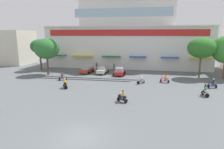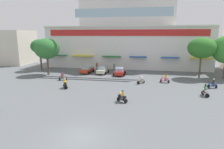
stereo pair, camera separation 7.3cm
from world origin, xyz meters
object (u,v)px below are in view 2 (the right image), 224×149
(parked_car_0, at_px, (87,70))
(pedestrian_1, at_px, (97,66))
(parked_car_1, at_px, (103,70))
(scooter_rider_7, at_px, (65,84))
(scooter_rider_2, at_px, (122,97))
(pedestrian_0, at_px, (114,66))
(parked_car_2, at_px, (120,71))
(scooter_rider_4, at_px, (165,79))
(scooter_rider_8, at_px, (63,77))
(plaza_tree_1, at_px, (202,48))
(plaza_tree_2, at_px, (47,49))
(scooter_rider_1, at_px, (213,84))
(scooter_rider_6, at_px, (141,80))
(plaza_tree_0, at_px, (40,46))
(scooter_rider_0, at_px, (205,91))

(parked_car_0, relative_size, pedestrian_1, 2.39)
(parked_car_1, height_order, scooter_rider_7, scooter_rider_7)
(scooter_rider_2, height_order, pedestrian_0, pedestrian_0)
(parked_car_2, height_order, scooter_rider_4, scooter_rider_4)
(scooter_rider_2, relative_size, scooter_rider_8, 1.07)
(plaza_tree_1, distance_m, scooter_rider_7, 24.74)
(parked_car_0, relative_size, parked_car_2, 1.05)
(parked_car_2, relative_size, scooter_rider_7, 2.54)
(plaza_tree_2, relative_size, scooter_rider_1, 4.78)
(parked_car_0, height_order, pedestrian_1, pedestrian_1)
(scooter_rider_7, bearing_deg, scooter_rider_6, 23.03)
(plaza_tree_0, relative_size, scooter_rider_7, 4.52)
(parked_car_1, distance_m, pedestrian_1, 4.45)
(scooter_rider_4, relative_size, scooter_rider_8, 1.07)
(scooter_rider_7, bearing_deg, parked_car_1, 75.64)
(plaza_tree_0, xyz_separation_m, scooter_rider_2, (20.62, -17.47, -4.69))
(scooter_rider_0, xyz_separation_m, pedestrian_0, (-14.89, 15.92, 0.32))
(parked_car_0, relative_size, scooter_rider_6, 2.73)
(scooter_rider_6, relative_size, scooter_rider_8, 1.03)
(scooter_rider_7, height_order, pedestrian_1, pedestrian_1)
(plaza_tree_1, xyz_separation_m, pedestrian_1, (-20.87, 4.71, -4.57))
(scooter_rider_0, distance_m, scooter_rider_4, 7.93)
(scooter_rider_0, relative_size, scooter_rider_8, 1.09)
(pedestrian_0, bearing_deg, plaza_tree_0, -170.43)
(plaza_tree_0, relative_size, scooter_rider_2, 4.44)
(plaza_tree_2, relative_size, parked_car_2, 1.85)
(parked_car_1, xyz_separation_m, scooter_rider_6, (8.08, -7.12, -0.10))
(parked_car_2, bearing_deg, scooter_rider_4, -28.91)
(pedestrian_0, bearing_deg, scooter_rider_4, -42.48)
(plaza_tree_0, relative_size, pedestrian_1, 4.04)
(plaza_tree_1, bearing_deg, scooter_rider_7, -153.16)
(plaza_tree_1, distance_m, plaza_tree_2, 29.13)
(parked_car_2, height_order, scooter_rider_0, scooter_rider_0)
(plaza_tree_2, distance_m, scooter_rider_6, 19.48)
(scooter_rider_8, bearing_deg, scooter_rider_4, 5.03)
(plaza_tree_1, relative_size, scooter_rider_4, 4.77)
(plaza_tree_2, height_order, parked_car_1, plaza_tree_2)
(parked_car_0, xyz_separation_m, scooter_rider_8, (-2.21, -7.12, -0.11))
(pedestrian_0, distance_m, pedestrian_1, 4.01)
(scooter_rider_1, bearing_deg, scooter_rider_4, 161.86)
(scooter_rider_1, relative_size, scooter_rider_6, 1.01)
(pedestrian_0, bearing_deg, scooter_rider_6, -59.86)
(plaza_tree_2, xyz_separation_m, parked_car_2, (14.15, 2.15, -4.44))
(plaza_tree_2, bearing_deg, pedestrian_1, 40.55)
(scooter_rider_2, bearing_deg, parked_car_1, 110.74)
(scooter_rider_2, distance_m, scooter_rider_7, 10.29)
(pedestrian_1, bearing_deg, scooter_rider_4, -33.42)
(scooter_rider_2, height_order, scooter_rider_4, scooter_rider_2)
(plaza_tree_2, height_order, scooter_rider_7, plaza_tree_2)
(plaza_tree_0, bearing_deg, scooter_rider_4, -14.25)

